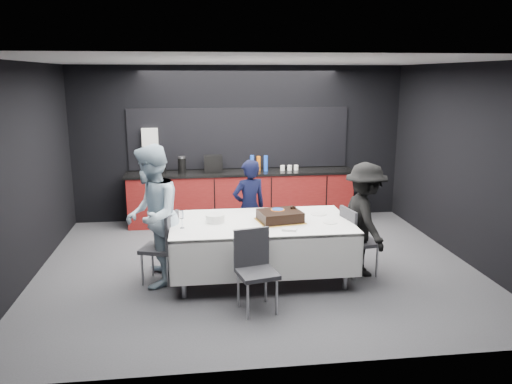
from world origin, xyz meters
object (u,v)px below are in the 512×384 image
Objects in this scene: person_left at (152,216)px; chair_right at (355,237)px; plate_stack at (215,218)px; person_center at (249,208)px; champagne_flute at (182,216)px; chair_left at (165,243)px; chair_near at (255,264)px; person_right at (365,219)px; cake_assembly at (280,216)px; party_table at (261,231)px.

chair_right is at bearing 90.36° from person_left.
person_center is (0.54, 0.84, -0.11)m from plate_stack.
person_left is at bearing 155.57° from champagne_flute.
champagne_flute is at bearing -152.71° from plate_stack.
chair_near is at bearing -39.77° from chair_left.
person_center is 0.95× the size of person_right.
chair_right is 2.66m from person_left.
person_center reaches higher than chair_near.
person_left reaches higher than chair_near.
plate_stack is 0.26× the size of chair_right.
person_center is (-1.30, 0.93, 0.19)m from chair_right.
champagne_flute reaches higher than cake_assembly.
cake_assembly is 1.52m from chair_left.
cake_assembly is at bearing -5.63° from plate_stack.
person_left reaches higher than party_table.
person_center is (-0.30, 0.92, -0.13)m from cake_assembly.
chair_right is at bearing 124.87° from person_center.
chair_right is at bearing 3.00° from champagne_flute.
chair_near is at bearing 66.06° from person_center.
cake_assembly reaches higher than party_table.
person_left is (-0.80, -0.04, 0.07)m from plate_stack.
person_left is 2.78m from person_right.
champagne_flute is at bearing 140.02° from chair_near.
person_center is at bearing 124.99° from person_left.
plate_stack is at bearing 94.70° from person_left.
chair_near is at bearing -102.18° from party_table.
party_table is 0.89m from chair_near.
champagne_flute is (-1.01, -0.18, 0.30)m from party_table.
plate_stack is 0.80m from person_left.
plate_stack is 0.14× the size of person_left.
champagne_flute is (-0.42, -0.22, 0.11)m from plate_stack.
person_center reaches higher than cake_assembly.
chair_left is at bearing 179.57° from party_table.
cake_assembly is 0.98m from chair_near.
chair_left and chair_right have the same top height.
champagne_flute reaches higher than chair_near.
plate_stack is 0.26× the size of chair_left.
chair_right is at bearing 29.28° from chair_near.
champagne_flute is at bearing 28.26° from person_center.
chair_near is at bearing -150.72° from chair_right.
person_right is at bearing -1.22° from party_table.
cake_assembly is at bearing 6.11° from champagne_flute.
person_left reaches higher than champagne_flute.
person_right is at bearing -1.91° from plate_stack.
person_left is at bearing 178.85° from chair_right.
chair_near is at bearing -66.01° from plate_stack.
plate_stack is at bearing 176.98° from chair_right.
party_table is at bearing 77.82° from chair_near.
cake_assembly is 1.06m from chair_right.
person_right is (1.98, -0.07, -0.07)m from plate_stack.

